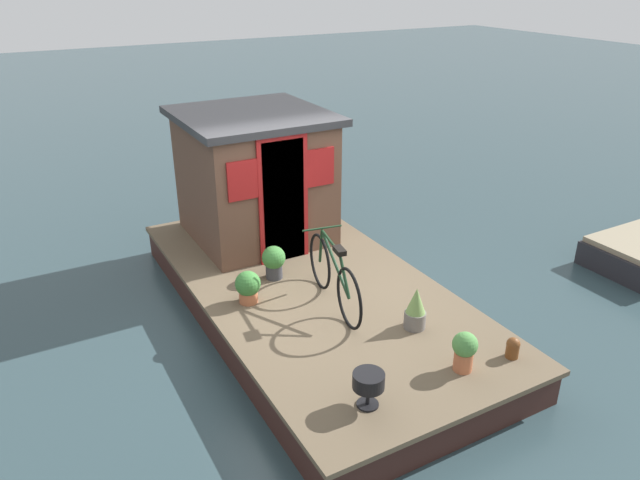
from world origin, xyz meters
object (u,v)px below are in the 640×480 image
potted_plant_fern (248,286)px  charcoal_grill (368,382)px  bicycle (334,276)px  potted_plant_basil (464,350)px  houseboat_cabin (255,175)px  mooring_bollard (513,347)px  potted_plant_ivy (274,261)px  potted_plant_thyme (416,309)px

potted_plant_fern → charcoal_grill: (-2.28, -0.24, 0.04)m
bicycle → potted_plant_basil: (-1.73, -0.51, -0.15)m
potted_plant_fern → potted_plant_basil: 2.67m
houseboat_cabin → mooring_bollard: size_ratio=8.99×
bicycle → charcoal_grill: bicycle is taller
bicycle → charcoal_grill: (-1.72, 0.63, -0.13)m
potted_plant_fern → mooring_bollard: potted_plant_fern is taller
potted_plant_ivy → bicycle: bearing=-161.1°
mooring_bollard → houseboat_cabin: bearing=14.5°
houseboat_cabin → potted_plant_ivy: bearing=165.2°
potted_plant_fern → houseboat_cabin: bearing=-26.7°
potted_plant_ivy → mooring_bollard: (-2.79, -1.44, -0.13)m
houseboat_cabin → charcoal_grill: 4.18m
charcoal_grill → mooring_bollard: size_ratio=1.54×
potted_plant_fern → potted_plant_thyme: bearing=-135.1°
houseboat_cabin → potted_plant_ivy: (-1.38, 0.36, -0.70)m
potted_plant_fern → mooring_bollard: (-2.38, -1.97, -0.10)m
potted_plant_ivy → potted_plant_fern: size_ratio=1.10×
bicycle → mooring_bollard: size_ratio=7.18×
houseboat_cabin → charcoal_grill: houseboat_cabin is taller
bicycle → houseboat_cabin: bearing=-0.7°
bicycle → mooring_bollard: bearing=-148.7°
potted_plant_thyme → mooring_bollard: (-0.95, -0.55, -0.12)m
potted_plant_ivy → houseboat_cabin: bearing=-14.8°
potted_plant_thyme → potted_plant_fern: size_ratio=1.23×
potted_plant_ivy → potted_plant_basil: 2.83m
potted_plant_basil → potted_plant_ivy: bearing=17.2°
bicycle → potted_plant_ivy: (0.97, 0.33, -0.15)m
charcoal_grill → potted_plant_fern: bearing=5.9°
bicycle → potted_plant_ivy: bicycle is taller
potted_plant_thyme → potted_plant_ivy: potted_plant_thyme is taller
potted_plant_thyme → potted_plant_ivy: (1.84, 0.89, 0.01)m
charcoal_grill → mooring_bollard: bearing=-93.2°
potted_plant_ivy → potted_plant_basil: (-2.70, -0.84, -0.01)m
potted_plant_basil → bicycle: bearing=16.3°
potted_plant_fern → potted_plant_ivy: bearing=-52.5°
potted_plant_fern → bicycle: bearing=-122.9°
houseboat_cabin → potted_plant_basil: (-4.08, -0.48, -0.70)m
potted_plant_thyme → potted_plant_ivy: size_ratio=1.12×
potted_plant_thyme → potted_plant_fern: potted_plant_thyme is taller
potted_plant_basil → charcoal_grill: bearing=89.4°
potted_plant_thyme → charcoal_grill: size_ratio=1.40×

